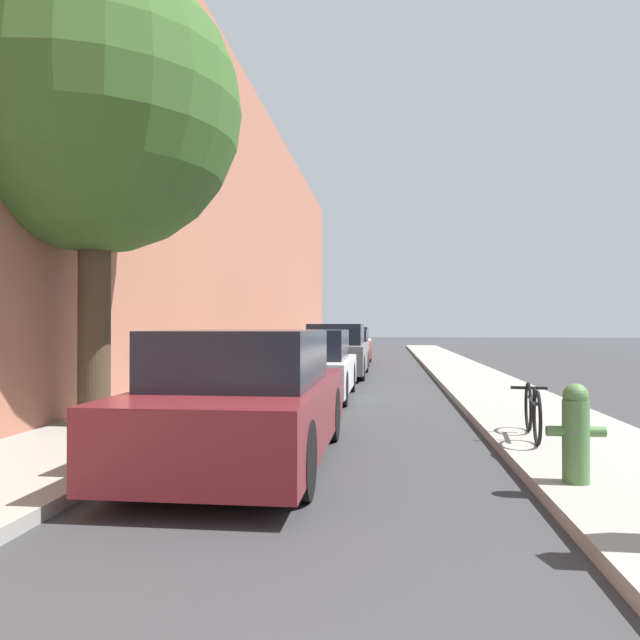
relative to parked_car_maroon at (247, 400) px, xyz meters
name	(u,v)px	position (x,y,z in m)	size (l,w,h in m)	color
ground_plane	(362,383)	(0.84, 9.06, -0.67)	(120.00, 120.00, 0.00)	#333335
sidewalk_left	(251,379)	(-2.06, 9.06, -0.61)	(2.00, 52.00, 0.12)	gray
sidewalk_right	(478,382)	(3.74, 9.06, -0.61)	(2.00, 52.00, 0.12)	gray
building_facade_left	(201,200)	(-3.41, 9.06, 4.12)	(0.70, 52.00, 9.57)	#9E604C
parked_car_maroon	(247,400)	(0.00, 0.00, 0.00)	(1.73, 4.19, 1.41)	black
parked_car_white	(308,366)	(-0.12, 5.71, -0.02)	(1.76, 3.91, 1.38)	black
parked_car_grey	(337,352)	(0.04, 10.96, 0.04)	(1.69, 4.62, 1.51)	black
parked_car_red	(347,348)	(-0.06, 16.47, -0.05)	(1.77, 4.06, 1.30)	black
parked_car_silver	(352,343)	(-0.17, 21.83, -0.01)	(1.68, 4.38, 1.39)	black
street_tree_near	(95,109)	(-2.47, 1.49, 3.74)	(3.97, 3.97, 6.30)	#423323
fire_hydrant	(576,432)	(3.09, -0.88, -0.11)	(0.48, 0.22, 0.85)	#47703D
bicycle	(532,411)	(3.20, 1.16, -0.23)	(0.44, 1.52, 0.62)	black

